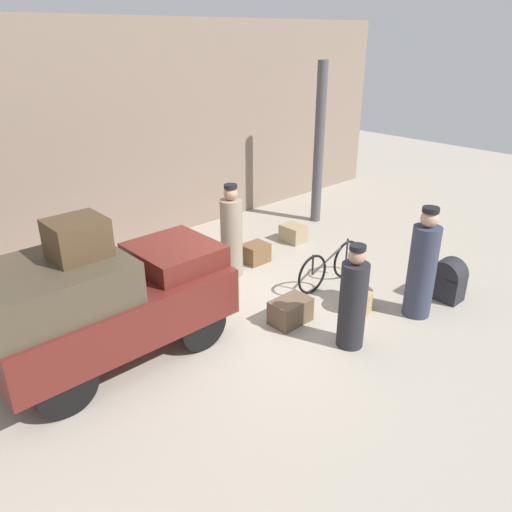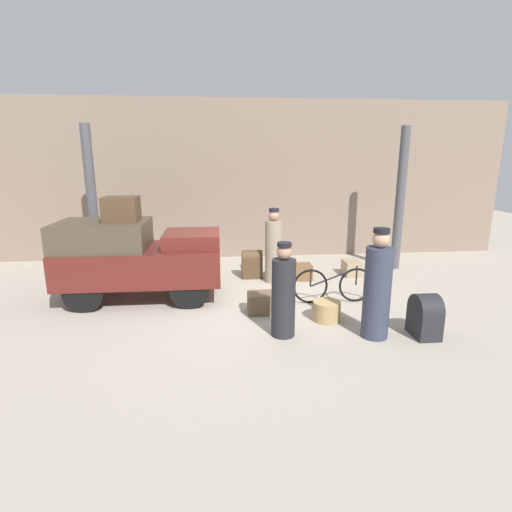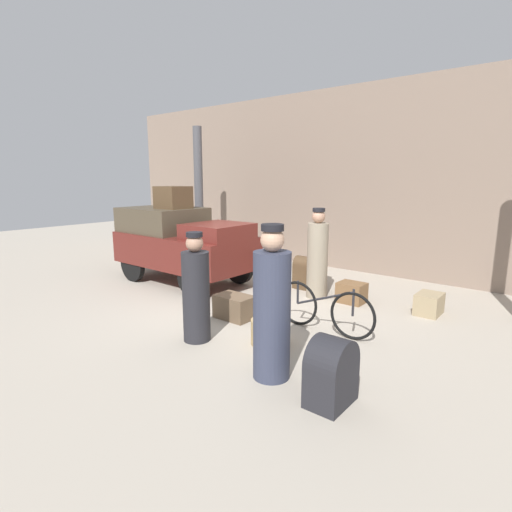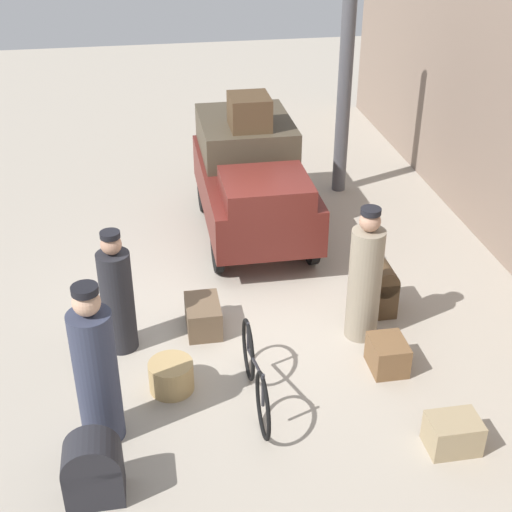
{
  "view_description": "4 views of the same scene",
  "coord_description": "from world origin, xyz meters",
  "px_view_note": "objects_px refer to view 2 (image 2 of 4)",
  "views": [
    {
      "loc": [
        -4.72,
        -5.11,
        4.21
      ],
      "look_at": [
        0.2,
        0.2,
        0.95
      ],
      "focal_mm": 35.0,
      "sensor_mm": 36.0,
      "label": 1
    },
    {
      "loc": [
        -0.55,
        -7.63,
        2.9
      ],
      "look_at": [
        0.2,
        0.2,
        0.95
      ],
      "focal_mm": 28.0,
      "sensor_mm": 36.0,
      "label": 2
    },
    {
      "loc": [
        4.62,
        -5.23,
        2.34
      ],
      "look_at": [
        0.2,
        0.2,
        0.95
      ],
      "focal_mm": 28.0,
      "sensor_mm": 36.0,
      "label": 3
    },
    {
      "loc": [
        7.71,
        -1.08,
        5.33
      ],
      "look_at": [
        0.2,
        0.2,
        0.95
      ],
      "focal_mm": 50.0,
      "sensor_mm": 36.0,
      "label": 4
    }
  ],
  "objects_px": {
    "trunk_barrel_dark": "(425,316)",
    "suitcase_small_leather": "(252,263)",
    "truck": "(136,256)",
    "porter_with_bicycle": "(274,249)",
    "trunk_umber_medium": "(265,303)",
    "trunk_on_truck_roof": "(121,209)",
    "bicycle": "(333,285)",
    "porter_lifting_near_truck": "(377,289)",
    "trunk_wicker_pale": "(351,268)",
    "conductor_in_dark_uniform": "(283,294)",
    "suitcase_tan_flat": "(301,272)",
    "wicker_basket": "(327,311)"
  },
  "relations": [
    {
      "from": "trunk_wicker_pale",
      "to": "truck",
      "type": "bearing_deg",
      "value": -166.26
    },
    {
      "from": "truck",
      "to": "suitcase_tan_flat",
      "type": "bearing_deg",
      "value": 15.07
    },
    {
      "from": "truck",
      "to": "conductor_in_dark_uniform",
      "type": "relative_size",
      "value": 2.04
    },
    {
      "from": "truck",
      "to": "porter_lifting_near_truck",
      "type": "bearing_deg",
      "value": -28.06
    },
    {
      "from": "wicker_basket",
      "to": "suitcase_small_leather",
      "type": "bearing_deg",
      "value": 111.91
    },
    {
      "from": "wicker_basket",
      "to": "trunk_umber_medium",
      "type": "xyz_separation_m",
      "value": [
        -1.08,
        0.47,
        0.02
      ]
    },
    {
      "from": "suitcase_small_leather",
      "to": "conductor_in_dark_uniform",
      "type": "bearing_deg",
      "value": -86.05
    },
    {
      "from": "truck",
      "to": "trunk_on_truck_roof",
      "type": "height_order",
      "value": "trunk_on_truck_roof"
    },
    {
      "from": "trunk_wicker_pale",
      "to": "suitcase_tan_flat",
      "type": "xyz_separation_m",
      "value": [
        -1.34,
        -0.24,
        0.01
      ]
    },
    {
      "from": "truck",
      "to": "trunk_on_truck_roof",
      "type": "xyz_separation_m",
      "value": [
        -0.22,
        0.0,
        0.97
      ]
    },
    {
      "from": "truck",
      "to": "wicker_basket",
      "type": "bearing_deg",
      "value": -22.71
    },
    {
      "from": "bicycle",
      "to": "truck",
      "type": "bearing_deg",
      "value": 171.1
    },
    {
      "from": "truck",
      "to": "porter_lifting_near_truck",
      "type": "distance_m",
      "value": 4.81
    },
    {
      "from": "bicycle",
      "to": "porter_with_bicycle",
      "type": "distance_m",
      "value": 1.88
    },
    {
      "from": "truck",
      "to": "trunk_umber_medium",
      "type": "distance_m",
      "value": 2.85
    },
    {
      "from": "porter_lifting_near_truck",
      "to": "trunk_wicker_pale",
      "type": "bearing_deg",
      "value": 77.38
    },
    {
      "from": "trunk_barrel_dark",
      "to": "suitcase_small_leather",
      "type": "height_order",
      "value": "trunk_barrel_dark"
    },
    {
      "from": "trunk_umber_medium",
      "to": "trunk_wicker_pale",
      "type": "xyz_separation_m",
      "value": [
        2.48,
        2.28,
        -0.01
      ]
    },
    {
      "from": "trunk_wicker_pale",
      "to": "wicker_basket",
      "type": "bearing_deg",
      "value": -116.82
    },
    {
      "from": "porter_lifting_near_truck",
      "to": "trunk_wicker_pale",
      "type": "height_order",
      "value": "porter_lifting_near_truck"
    },
    {
      "from": "truck",
      "to": "porter_with_bicycle",
      "type": "distance_m",
      "value": 3.12
    },
    {
      "from": "suitcase_small_leather",
      "to": "trunk_on_truck_roof",
      "type": "bearing_deg",
      "value": -154.99
    },
    {
      "from": "trunk_umber_medium",
      "to": "trunk_on_truck_roof",
      "type": "distance_m",
      "value": 3.41
    },
    {
      "from": "suitcase_small_leather",
      "to": "suitcase_tan_flat",
      "type": "bearing_deg",
      "value": -13.4
    },
    {
      "from": "wicker_basket",
      "to": "trunk_on_truck_roof",
      "type": "xyz_separation_m",
      "value": [
        -3.86,
        1.52,
        1.71
      ]
    },
    {
      "from": "truck",
      "to": "suitcase_small_leather",
      "type": "xyz_separation_m",
      "value": [
        2.51,
        1.27,
        -0.56
      ]
    },
    {
      "from": "conductor_in_dark_uniform",
      "to": "suitcase_tan_flat",
      "type": "bearing_deg",
      "value": 72.79
    },
    {
      "from": "trunk_umber_medium",
      "to": "bicycle",
      "type": "bearing_deg",
      "value": 16.01
    },
    {
      "from": "trunk_umber_medium",
      "to": "suitcase_small_leather",
      "type": "xyz_separation_m",
      "value": [
        -0.04,
        2.32,
        0.17
      ]
    },
    {
      "from": "trunk_barrel_dark",
      "to": "suitcase_small_leather",
      "type": "relative_size",
      "value": 1.05
    },
    {
      "from": "suitcase_tan_flat",
      "to": "trunk_wicker_pale",
      "type": "bearing_deg",
      "value": 10.01
    },
    {
      "from": "trunk_barrel_dark",
      "to": "suitcase_small_leather",
      "type": "xyz_separation_m",
      "value": [
        -2.56,
        3.6,
        0.01
      ]
    },
    {
      "from": "trunk_wicker_pale",
      "to": "trunk_umber_medium",
      "type": "bearing_deg",
      "value": -137.4
    },
    {
      "from": "conductor_in_dark_uniform",
      "to": "suitcase_tan_flat",
      "type": "relative_size",
      "value": 3.22
    },
    {
      "from": "porter_with_bicycle",
      "to": "porter_lifting_near_truck",
      "type": "xyz_separation_m",
      "value": [
        1.26,
        -3.15,
        0.03
      ]
    },
    {
      "from": "wicker_basket",
      "to": "trunk_barrel_dark",
      "type": "bearing_deg",
      "value": -29.31
    },
    {
      "from": "wicker_basket",
      "to": "conductor_in_dark_uniform",
      "type": "height_order",
      "value": "conductor_in_dark_uniform"
    },
    {
      "from": "truck",
      "to": "bicycle",
      "type": "relative_size",
      "value": 1.94
    },
    {
      "from": "wicker_basket",
      "to": "conductor_in_dark_uniform",
      "type": "bearing_deg",
      "value": -148.54
    },
    {
      "from": "trunk_on_truck_roof",
      "to": "trunk_wicker_pale",
      "type": "bearing_deg",
      "value": 13.19
    },
    {
      "from": "wicker_basket",
      "to": "trunk_barrel_dark",
      "type": "relative_size",
      "value": 0.69
    },
    {
      "from": "truck",
      "to": "trunk_on_truck_roof",
      "type": "bearing_deg",
      "value": 180.0
    },
    {
      "from": "conductor_in_dark_uniform",
      "to": "trunk_umber_medium",
      "type": "relative_size",
      "value": 2.49
    },
    {
      "from": "trunk_barrel_dark",
      "to": "suitcase_tan_flat",
      "type": "xyz_separation_m",
      "value": [
        -1.38,
        3.32,
        -0.16
      ]
    },
    {
      "from": "porter_lifting_near_truck",
      "to": "suitcase_small_leather",
      "type": "xyz_separation_m",
      "value": [
        -1.73,
        3.54,
        -0.47
      ]
    },
    {
      "from": "truck",
      "to": "bicycle",
      "type": "height_order",
      "value": "truck"
    },
    {
      "from": "wicker_basket",
      "to": "porter_lifting_near_truck",
      "type": "distance_m",
      "value": 1.16
    },
    {
      "from": "bicycle",
      "to": "trunk_on_truck_roof",
      "type": "distance_m",
      "value": 4.54
    },
    {
      "from": "conductor_in_dark_uniform",
      "to": "porter_lifting_near_truck",
      "type": "relative_size",
      "value": 0.87
    },
    {
      "from": "porter_with_bicycle",
      "to": "porter_lifting_near_truck",
      "type": "height_order",
      "value": "porter_lifting_near_truck"
    }
  ]
}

